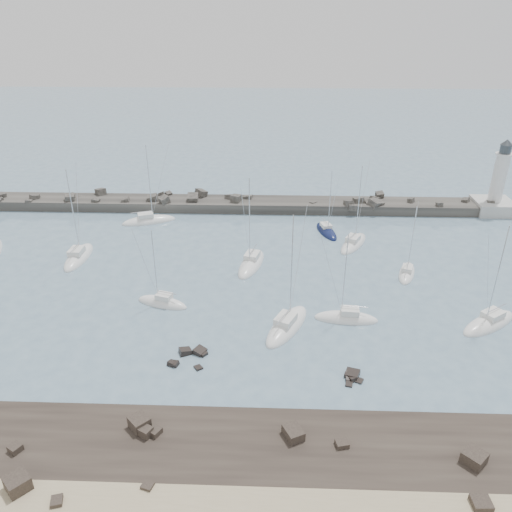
{
  "coord_description": "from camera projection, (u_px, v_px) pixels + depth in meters",
  "views": [
    {
      "loc": [
        5.18,
        -52.53,
        35.03
      ],
      "look_at": [
        2.86,
        12.0,
        2.75
      ],
      "focal_mm": 35.0,
      "sensor_mm": 36.0,
      "label": 1
    }
  ],
  "objects": [
    {
      "name": "rock_cluster_near",
      "position": [
        189.0,
        356.0,
        55.82
      ],
      "size": [
        4.35,
        4.18,
        1.56
      ],
      "color": "black",
      "rests_on": "ground"
    },
    {
      "name": "sailboat_9",
      "position": [
        346.0,
        319.0,
        62.31
      ],
      "size": [
        8.11,
        3.13,
        12.7
      ],
      "color": "white",
      "rests_on": "ground"
    },
    {
      "name": "sailboat_10",
      "position": [
        407.0,
        273.0,
        72.95
      ],
      "size": [
        4.35,
        7.35,
        11.21
      ],
      "color": "white",
      "rests_on": "ground"
    },
    {
      "name": "sailboat_3",
      "position": [
        79.0,
        257.0,
        77.55
      ],
      "size": [
        3.17,
        9.64,
        15.21
      ],
      "color": "white",
      "rests_on": "ground"
    },
    {
      "name": "ground",
      "position": [
        230.0,
        318.0,
        62.78
      ],
      "size": [
        400.0,
        400.0,
        0.0
      ],
      "primitive_type": "plane",
      "color": "slate",
      "rests_on": "ground"
    },
    {
      "name": "sailboat_8",
      "position": [
        326.0,
        232.0,
        86.55
      ],
      "size": [
        4.37,
        8.04,
        12.15
      ],
      "color": "#0F173F",
      "rests_on": "ground"
    },
    {
      "name": "sailboat_7",
      "position": [
        287.0,
        326.0,
        60.79
      ],
      "size": [
        7.07,
        10.26,
        15.69
      ],
      "color": "white",
      "rests_on": "ground"
    },
    {
      "name": "sailboat_4",
      "position": [
        149.0,
        221.0,
        90.67
      ],
      "size": [
        10.06,
        6.11,
        15.18
      ],
      "color": "white",
      "rests_on": "ground"
    },
    {
      "name": "rock_cluster_far",
      "position": [
        352.0,
        377.0,
        52.62
      ],
      "size": [
        2.11,
        2.85,
        1.1
      ],
      "color": "black",
      "rests_on": "ground"
    },
    {
      "name": "sailboat_11",
      "position": [
        489.0,
        324.0,
        61.35
      ],
      "size": [
        9.16,
        7.55,
        14.51
      ],
      "color": "white",
      "rests_on": "ground"
    },
    {
      "name": "sailboat_5",
      "position": [
        162.0,
        303.0,
        65.59
      ],
      "size": [
        7.45,
        4.25,
        11.47
      ],
      "color": "white",
      "rests_on": "ground"
    },
    {
      "name": "breakwater",
      "position": [
        205.0,
        207.0,
        96.85
      ],
      "size": [
        115.0,
        7.8,
        5.03
      ],
      "color": "#32302D",
      "rests_on": "ground"
    },
    {
      "name": "sailboat_13",
      "position": [
        353.0,
        244.0,
        82.02
      ],
      "size": [
        6.73,
        9.27,
        14.24
      ],
      "color": "white",
      "rests_on": "ground"
    },
    {
      "name": "sailboat_6",
      "position": [
        251.0,
        264.0,
        75.5
      ],
      "size": [
        5.22,
        10.01,
        15.17
      ],
      "color": "white",
      "rests_on": "ground"
    },
    {
      "name": "rock_shelf",
      "position": [
        211.0,
        459.0,
        43.09
      ],
      "size": [
        140.0,
        12.0,
        2.04
      ],
      "color": "black",
      "rests_on": "ground"
    },
    {
      "name": "lighthouse",
      "position": [
        495.0,
        197.0,
        93.86
      ],
      "size": [
        7.0,
        7.0,
        14.6
      ],
      "color": "#ABABA5",
      "rests_on": "ground"
    }
  ]
}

